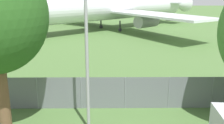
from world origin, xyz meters
TOP-DOWN VIEW (x-y plane):
  - perimeter_fence at (0.00, 10.75)m, footprint 56.07×0.07m
  - airplane at (-1.86, 41.78)m, footprint 39.02×34.13m
  - light_mast at (-1.94, 8.34)m, footprint 0.44×0.44m

SIDE VIEW (x-z plane):
  - perimeter_fence at x=0.00m, z-range 0.00..1.92m
  - airplane at x=-1.86m, z-range -2.36..10.13m
  - light_mast at x=-1.94m, z-range 0.87..8.95m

